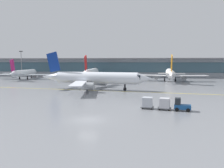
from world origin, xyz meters
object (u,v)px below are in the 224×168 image
gate_airplane_1 (91,73)px  apron_light_mast_0 (21,62)px  cargo_dolly_trailing (147,102)px  gate_airplane_0 (25,73)px  cargo_dolly_lead (165,103)px  taxiing_regional_jet (95,78)px  baggage_tug (181,105)px  gate_airplane_2 (170,73)px

gate_airplane_1 → apron_light_mast_0: bearing=65.3°
cargo_dolly_trailing → apron_light_mast_0: (-65.02, 72.21, 6.34)m
gate_airplane_0 → cargo_dolly_lead: bearing=-139.6°
taxiing_regional_jet → cargo_dolly_lead: size_ratio=14.03×
gate_airplane_1 → apron_light_mast_0: size_ratio=2.34×
taxiing_regional_jet → baggage_tug: (19.78, -24.60, -2.36)m
baggage_tug → cargo_dolly_trailing: baggage_tug is taller
cargo_dolly_lead → gate_airplane_2: bearing=92.2°
gate_airplane_1 → cargo_dolly_lead: size_ratio=13.46×
baggage_tug → apron_light_mast_0: (-70.41, 73.10, 6.50)m
gate_airplane_0 → cargo_dolly_trailing: gate_airplane_0 is taller
cargo_dolly_lead → baggage_tug: bearing=-0.0°
cargo_dolly_lead → apron_light_mast_0: size_ratio=0.17×
gate_airplane_2 → apron_light_mast_0: apron_light_mast_0 is taller
gate_airplane_0 → gate_airplane_1: size_ratio=0.86×
baggage_tug → cargo_dolly_lead: baggage_tug is taller
baggage_tug → apron_light_mast_0: bearing=143.3°
gate_airplane_2 → taxiing_regional_jet: bearing=146.6°
gate_airplane_0 → cargo_dolly_trailing: (54.32, -56.29, -1.62)m
baggage_tug → cargo_dolly_lead: 2.62m
gate_airplane_0 → gate_airplane_1: gate_airplane_1 is taller
gate_airplane_1 → apron_light_mast_0: (-41.67, 15.75, 4.28)m
gate_airplane_1 → cargo_dolly_lead: (26.16, -56.92, -2.06)m
gate_airplane_0 → cargo_dolly_trailing: 78.25m
apron_light_mast_0 → gate_airplane_2: bearing=-12.9°
gate_airplane_2 → cargo_dolly_trailing: size_ratio=13.47×
gate_airplane_1 → cargo_dolly_trailing: gate_airplane_1 is taller
gate_airplane_2 → gate_airplane_1: bearing=91.8°
gate_airplane_0 → gate_airplane_2: 64.12m
gate_airplane_1 → gate_airplane_2: size_ratio=1.00×
gate_airplane_1 → taxiing_regional_jet: (8.96, -32.74, 0.13)m
gate_airplane_0 → taxiing_regional_jet: size_ratio=0.82×
gate_airplane_1 → baggage_tug: gate_airplane_1 is taller
gate_airplane_2 → cargo_dolly_lead: 55.98m
baggage_tug → cargo_dolly_trailing: size_ratio=1.20×
gate_airplane_0 → cargo_dolly_trailing: bearing=-140.8°
taxiing_regional_jet → apron_light_mast_0: (-50.63, 48.49, 4.15)m
baggage_tug → gate_airplane_1: bearing=126.0°
baggage_tug → cargo_dolly_trailing: bearing=180.0°
baggage_tug → apron_light_mast_0: apron_light_mast_0 is taller
gate_airplane_0 → apron_light_mast_0: bearing=29.1°
taxiing_regional_jet → cargo_dolly_trailing: size_ratio=14.03×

